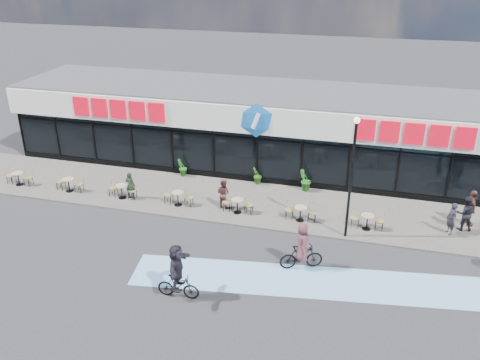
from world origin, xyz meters
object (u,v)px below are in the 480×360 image
at_px(bistro_set_0, 19,177).
at_px(potted_plant_right, 257,176).
at_px(pedestrian_b, 471,208).
at_px(cyclist_a, 302,251).
at_px(potted_plant_left, 182,168).
at_px(patron_right, 223,193).
at_px(potted_plant_mid, 305,180).
at_px(patron_left, 130,185).
at_px(pedestrian_a, 452,219).
at_px(lamp_post, 352,169).
at_px(pedestrian_c, 465,213).

distance_m(bistro_set_0, potted_plant_right, 13.20).
bearing_deg(pedestrian_b, cyclist_a, 120.93).
relative_size(potted_plant_left, patron_right, 0.69).
xyz_separation_m(potted_plant_mid, patron_left, (-8.71, -3.19, 0.11)).
distance_m(potted_plant_mid, pedestrian_b, 8.24).
bearing_deg(bistro_set_0, potted_plant_right, 15.03).
height_order(bistro_set_0, patron_left, patron_left).
height_order(patron_left, pedestrian_a, pedestrian_a).
bearing_deg(pedestrian_a, lamp_post, -96.90).
bearing_deg(patron_left, potted_plant_right, -147.95).
distance_m(patron_left, cyclist_a, 10.38).
distance_m(bistro_set_0, potted_plant_left, 9.00).
bearing_deg(patron_right, pedestrian_b, -155.73).
height_order(patron_right, cyclist_a, cyclist_a).
height_order(pedestrian_a, pedestrian_b, pedestrian_b).
bearing_deg(pedestrian_b, lamp_post, 108.18).
bearing_deg(bistro_set_0, pedestrian_c, 2.57).
bearing_deg(bistro_set_0, cyclist_a, -13.37).
relative_size(bistro_set_0, patron_right, 1.01).
distance_m(potted_plant_mid, patron_right, 4.73).
xyz_separation_m(bistro_set_0, pedestrian_c, (23.19, 1.04, 0.40)).
bearing_deg(lamp_post, potted_plant_right, 139.84).
distance_m(patron_right, cyclist_a, 6.25).
height_order(bistro_set_0, pedestrian_a, pedestrian_a).
xyz_separation_m(lamp_post, patron_right, (-6.22, 1.30, -2.58)).
bearing_deg(pedestrian_b, potted_plant_left, 76.89).
bearing_deg(patron_right, potted_plant_right, -89.92).
bearing_deg(potted_plant_left, cyclist_a, -42.25).
relative_size(lamp_post, cyclist_a, 2.71).
xyz_separation_m(potted_plant_right, pedestrian_b, (10.77, -1.85, 0.40)).
xyz_separation_m(bistro_set_0, patron_left, (6.73, 0.06, 0.27)).
xyz_separation_m(bistro_set_0, cyclist_a, (16.34, -3.88, 0.28)).
relative_size(potted_plant_mid, pedestrian_a, 0.80).
relative_size(potted_plant_left, potted_plant_mid, 0.85).
bearing_deg(cyclist_a, pedestrian_a, 35.02).
bearing_deg(cyclist_a, patron_right, 137.55).
relative_size(lamp_post, bistro_set_0, 3.69).
bearing_deg(pedestrian_b, bistro_set_0, 87.52).
bearing_deg(bistro_set_0, lamp_post, -3.08).
xyz_separation_m(potted_plant_left, potted_plant_right, (4.40, 0.04, -0.02)).
relative_size(potted_plant_left, pedestrian_b, 0.58).
bearing_deg(patron_left, pedestrian_b, -172.01).
height_order(pedestrian_c, cyclist_a, cyclist_a).
xyz_separation_m(lamp_post, bistro_set_0, (-17.94, 0.97, -2.88)).
bearing_deg(cyclist_a, potted_plant_left, 137.75).
bearing_deg(bistro_set_0, patron_right, 1.62).
bearing_deg(lamp_post, potted_plant_left, 155.66).
xyz_separation_m(bistro_set_0, potted_plant_right, (12.74, 3.42, 0.05)).
bearing_deg(pedestrian_b, pedestrian_c, 142.62).
xyz_separation_m(potted_plant_left, cyclist_a, (8.00, -7.26, 0.21)).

